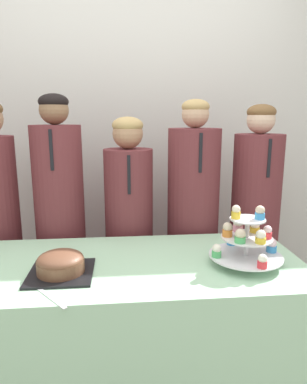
% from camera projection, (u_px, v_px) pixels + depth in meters
% --- Properties ---
extents(wall_back, '(9.00, 0.06, 2.70)m').
position_uv_depth(wall_back, '(122.00, 125.00, 2.52)').
color(wall_back, silver).
rests_on(wall_back, ground_plane).
extents(table, '(1.64, 0.71, 0.75)m').
position_uv_depth(table, '(127.00, 335.00, 1.65)').
color(table, '#A8DBB2').
rests_on(table, ground_plane).
extents(round_cake, '(0.27, 0.27, 0.10)m').
position_uv_depth(round_cake, '(61.00, 264.00, 1.44)').
color(round_cake, black).
rests_on(round_cake, table).
extents(cake_knife, '(0.19, 0.23, 0.01)m').
position_uv_depth(cake_knife, '(40.00, 289.00, 1.32)').
color(cake_knife, silver).
rests_on(cake_knife, table).
extents(cupcake_stand, '(0.33, 0.33, 0.28)m').
position_uv_depth(cupcake_stand, '(246.00, 239.00, 1.53)').
color(cupcake_stand, silver).
rests_on(cupcake_stand, table).
extents(student_1, '(0.29, 0.30, 1.53)m').
position_uv_depth(student_1, '(61.00, 231.00, 2.08)').
color(student_1, brown).
rests_on(student_1, ground_plane).
extents(student_2, '(0.29, 0.30, 1.41)m').
position_uv_depth(student_2, '(129.00, 238.00, 2.13)').
color(student_2, brown).
rests_on(student_2, ground_plane).
extents(student_3, '(0.32, 0.32, 1.51)m').
position_uv_depth(student_3, '(192.00, 230.00, 2.16)').
color(student_3, brown).
rests_on(student_3, ground_plane).
extents(student_4, '(0.30, 0.31, 1.48)m').
position_uv_depth(student_4, '(254.00, 230.00, 2.19)').
color(student_4, brown).
rests_on(student_4, ground_plane).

